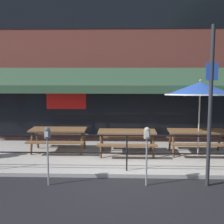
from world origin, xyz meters
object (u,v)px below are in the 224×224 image
at_px(picnic_table_centre, 127,136).
at_px(street_sign_pole, 210,105).
at_px(parking_meter_near, 47,138).
at_px(picnic_table_right, 197,135).
at_px(parking_meter_far, 147,139).
at_px(picnic_table_left, 58,133).
at_px(patio_umbrella_right, 200,89).

distance_m(picnic_table_centre, street_sign_pole, 3.27).
bearing_deg(parking_meter_near, picnic_table_centre, 52.17).
relative_size(picnic_table_right, parking_meter_far, 1.27).
height_order(picnic_table_left, parking_meter_near, parking_meter_near).
bearing_deg(parking_meter_far, picnic_table_right, 54.99).
distance_m(picnic_table_right, street_sign_pole, 2.81).
height_order(picnic_table_right, parking_meter_far, parking_meter_far).
height_order(picnic_table_right, street_sign_pole, street_sign_pole).
xyz_separation_m(picnic_table_left, street_sign_pole, (4.12, -2.66, 1.24)).
bearing_deg(picnic_table_centre, picnic_table_right, 3.55).
height_order(picnic_table_centre, parking_meter_far, parking_meter_far).
bearing_deg(patio_umbrella_right, picnic_table_right, 90.00).
bearing_deg(parking_meter_near, parking_meter_far, 1.06).
bearing_deg(parking_meter_far, parking_meter_near, -178.94).
height_order(picnic_table_left, patio_umbrella_right, patio_umbrella_right).
relative_size(picnic_table_centre, patio_umbrella_right, 0.76).
distance_m(picnic_table_centre, picnic_table_right, 2.23).
distance_m(picnic_table_centre, parking_meter_far, 2.50).
bearing_deg(parking_meter_near, patio_umbrella_right, 30.68).
bearing_deg(patio_umbrella_right, street_sign_pole, -98.01).
relative_size(parking_meter_near, parking_meter_far, 1.00).
bearing_deg(picnic_table_left, parking_meter_near, -83.54).
relative_size(picnic_table_centre, picnic_table_right, 1.00).
height_order(parking_meter_near, street_sign_pole, street_sign_pole).
height_order(picnic_table_centre, patio_umbrella_right, patio_umbrella_right).
xyz_separation_m(parking_meter_near, parking_meter_far, (2.35, 0.04, 0.00)).
distance_m(parking_meter_near, parking_meter_far, 2.35).
distance_m(picnic_table_centre, parking_meter_near, 3.15).
height_order(picnic_table_left, parking_meter_far, parking_meter_far).
relative_size(picnic_table_left, patio_umbrella_right, 0.76).
xyz_separation_m(picnic_table_left, picnic_table_right, (4.45, -0.15, 0.00)).
height_order(picnic_table_left, street_sign_pole, street_sign_pole).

